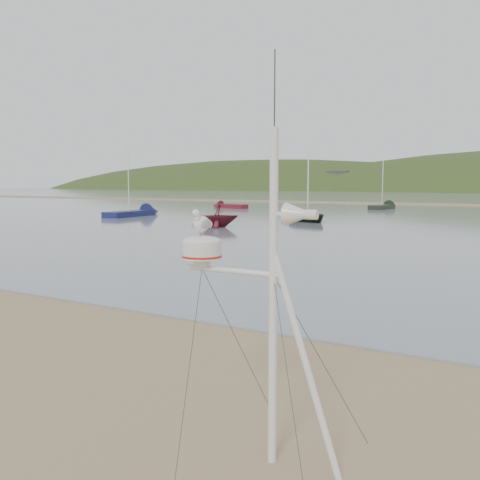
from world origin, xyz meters
The scene contains 7 objects.
ground centered at (0.00, 0.00, 0.00)m, with size 560.00×560.00×0.00m, color #876D4E.
mast_rig centered at (2.98, -0.24, 1.05)m, with size 1.92×2.05×4.34m.
boat_dark centered at (-9.61, 32.20, 2.28)m, with size 3.19×0.93×4.47m, color black.
boat_red centered at (-13.05, 24.33, 1.48)m, with size 2.49×1.52×2.88m, color #58141F.
dinghy_red_far centered at (-26.68, 47.86, 0.29)m, with size 5.42×2.31×1.28m.
sailboat_dark_mid centered at (-9.12, 55.81, 0.30)m, with size 2.31×6.24×6.09m.
sailboat_blue_near centered at (-25.93, 31.76, 0.30)m, with size 2.01×7.11×7.00m.
Camera 1 is at (5.30, -4.90, 3.00)m, focal length 38.00 mm.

